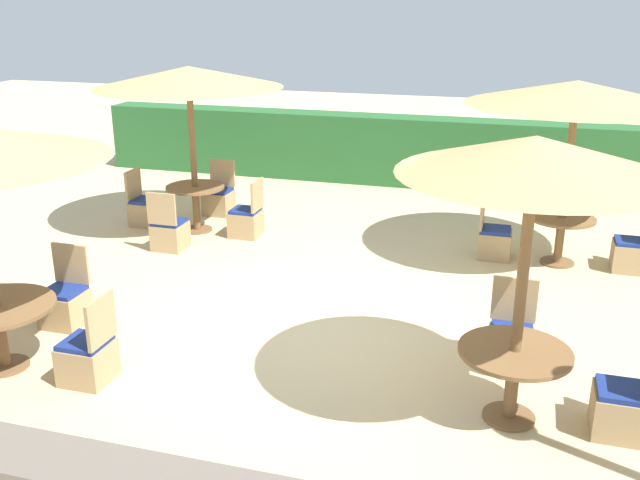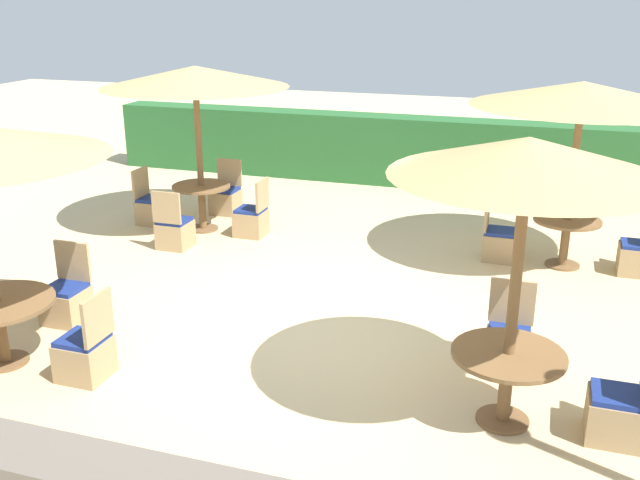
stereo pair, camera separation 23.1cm
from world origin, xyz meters
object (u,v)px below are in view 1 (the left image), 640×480
patio_chair_back_right_east (631,253)px  parasol_back_left (188,77)px  patio_chair_front_left_north (65,303)px  patio_chair_front_right_east (622,407)px  patio_chair_back_left_east (247,220)px  patio_chair_back_left_south (169,233)px  patio_chair_back_right_west (494,240)px  patio_chair_front_right_north (510,345)px  patio_chair_back_left_west (145,210)px  patio_chair_back_left_north (219,199)px  round_table_back_right (561,229)px  parasol_back_right (577,93)px  round_table_front_right (514,366)px  round_table_back_left (196,197)px  parasol_front_right (535,157)px  patio_chair_front_left_east (88,357)px

patio_chair_back_right_east → parasol_back_left: bearing=90.8°
patio_chair_front_left_north → patio_chair_front_right_east: (6.03, -0.52, 0.00)m
patio_chair_back_left_east → patio_chair_back_left_south: bearing=135.5°
patio_chair_back_right_west → parasol_back_left: bearing=-88.8°
patio_chair_front_left_north → patio_chair_front_right_north: bearing=-175.4°
patio_chair_back_left_west → patio_chair_front_right_north: size_ratio=1.00×
patio_chair_back_left_north → patio_chair_back_right_west: 4.85m
patio_chair_back_right_east → patio_chair_back_left_east: bearing=91.2°
patio_chair_front_left_north → patio_chair_front_right_north: 5.05m
patio_chair_front_left_north → parasol_back_left: (-0.05, 3.62, 2.20)m
patio_chair_back_left_north → round_table_back_right: (5.68, -0.88, 0.26)m
patio_chair_back_left_north → patio_chair_front_right_north: 6.62m
patio_chair_back_left_north → round_table_back_right: 5.75m
patio_chair_front_right_north → parasol_back_right: size_ratio=0.31×
patio_chair_front_left_north → patio_chair_back_left_west: (-1.02, 3.66, 0.00)m
patio_chair_front_right_north → patio_chair_back_left_west: bearing=-28.3°
parasol_back_left → round_table_front_right: size_ratio=2.89×
patio_chair_front_left_north → round_table_front_right: (5.08, -0.56, 0.28)m
patio_chair_front_left_north → parasol_back_left: size_ratio=0.32×
patio_chair_front_left_north → patio_chair_back_right_east: 7.53m
round_table_back_left → parasol_back_right: parasol_back_right is taller
patio_chair_back_right_east → parasol_front_right: bearing=161.0°
patio_chair_back_right_west → patio_chair_front_right_east: bearing=17.7°
patio_chair_back_left_east → patio_chair_back_right_west: (3.84, 0.12, 0.00)m
parasol_front_right → patio_chair_back_right_east: parasol_front_right is taller
parasol_back_left → parasol_back_right: bearing=1.0°
patio_chair_back_right_west → patio_chair_back_left_east: bearing=-88.2°
patio_chair_back_left_south → patio_chair_front_right_east: same height
patio_chair_back_left_east → round_table_front_right: 5.94m
patio_chair_back_left_west → parasol_front_right: (6.09, -4.22, 2.18)m
round_table_back_left → patio_chair_front_left_east: bearing=-77.2°
round_table_back_left → patio_chair_front_right_north: 6.03m
patio_chair_back_left_north → parasol_back_right: parasol_back_right is taller
patio_chair_back_left_east → patio_chair_front_right_east: 6.63m
patio_chair_back_left_north → parasol_back_right: (5.68, -0.88, 2.16)m
round_table_back_right → patio_chair_back_right_west: bearing=-179.9°
parasol_front_right → parasol_back_right: 4.30m
patio_chair_front_right_north → patio_chair_back_right_east: same height
patio_chair_back_left_south → round_table_front_right: patio_chair_back_left_south is taller
patio_chair_back_left_west → patio_chair_front_left_east: bearing=23.2°
patio_chair_front_left_east → patio_chair_front_right_north: same height
patio_chair_front_right_east → parasol_back_right: 4.78m
patio_chair_front_left_north → patio_chair_front_right_east: size_ratio=1.00×
round_table_front_right → patio_chair_back_right_west: 4.30m
patio_chair_front_left_east → parasol_back_right: parasol_back_right is taller
parasol_back_left → patio_chair_back_right_west: (4.73, 0.10, -2.20)m
patio_chair_back_left_east → parasol_front_right: parasol_front_right is taller
parasol_front_right → patio_chair_front_right_north: parasol_front_right is taller
patio_chair_front_left_north → patio_chair_back_left_south: bearing=-88.8°
patio_chair_front_right_east → patio_chair_back_right_west: 4.45m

